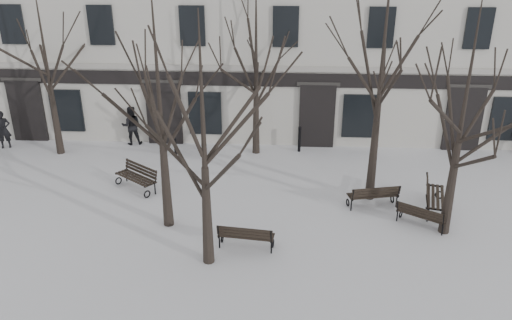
# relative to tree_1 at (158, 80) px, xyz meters

# --- Properties ---
(ground) EXTENTS (100.00, 100.00, 0.00)m
(ground) POSITION_rel_tree_1_xyz_m (1.68, -0.44, -4.85)
(ground) COLOR silver
(ground) RESTS_ON ground
(building) EXTENTS (40.40, 10.20, 11.40)m
(building) POSITION_rel_tree_1_xyz_m (1.68, 12.52, 0.66)
(building) COLOR #BCB7AE
(building) RESTS_ON ground
(tree_1) EXTENTS (5.44, 5.44, 7.77)m
(tree_1) POSITION_rel_tree_1_xyz_m (0.00, 0.00, 0.00)
(tree_1) COLOR black
(tree_1) RESTS_ON ground
(tree_2) EXTENTS (4.99, 4.99, 7.12)m
(tree_2) POSITION_rel_tree_1_xyz_m (1.64, -2.04, -0.40)
(tree_2) COLOR black
(tree_2) RESTS_ON ground
(tree_3) EXTENTS (5.14, 5.14, 7.35)m
(tree_3) POSITION_rel_tree_1_xyz_m (8.95, 0.09, -0.26)
(tree_3) COLOR black
(tree_3) RESTS_ON ground
(tree_4) EXTENTS (5.18, 5.18, 7.40)m
(tree_4) POSITION_rel_tree_1_xyz_m (-6.25, 5.95, -0.23)
(tree_4) COLOR black
(tree_4) RESTS_ON ground
(tree_5) EXTENTS (5.40, 5.40, 7.72)m
(tree_5) POSITION_rel_tree_1_xyz_m (2.48, 6.56, -0.03)
(tree_5) COLOR black
(tree_5) RESTS_ON ground
(tree_6) EXTENTS (6.23, 6.23, 8.90)m
(tree_6) POSITION_rel_tree_1_xyz_m (6.91, 2.37, 0.71)
(tree_6) COLOR black
(tree_6) RESTS_ON ground
(bench_1) EXTENTS (1.74, 0.81, 0.85)m
(bench_1) POSITION_rel_tree_1_xyz_m (2.66, -1.29, -4.39)
(bench_1) COLOR black
(bench_1) RESTS_ON ground
(bench_2) EXTENTS (1.62, 1.35, 0.80)m
(bench_2) POSITION_rel_tree_1_xyz_m (8.26, 0.36, -4.42)
(bench_2) COLOR black
(bench_2) RESTS_ON ground
(bench_3) EXTENTS (1.86, 1.63, 0.94)m
(bench_3) POSITION_rel_tree_1_xyz_m (-1.78, 2.59, -4.35)
(bench_3) COLOR black
(bench_3) RESTS_ON ground
(bench_4) EXTENTS (1.84, 1.01, 0.89)m
(bench_4) POSITION_rel_tree_1_xyz_m (6.91, 1.63, -4.37)
(bench_4) COLOR black
(bench_4) RESTS_ON ground
(bench_5) EXTENTS (1.18, 2.08, 1.00)m
(bench_5) POSITION_rel_tree_1_xyz_m (8.94, 1.61, -4.31)
(bench_5) COLOR black
(bench_5) RESTS_ON ground
(bollard_a) EXTENTS (0.13, 0.13, 1.05)m
(bollard_a) POSITION_rel_tree_1_xyz_m (-1.06, 6.07, -4.30)
(bollard_a) COLOR black
(bollard_a) RESTS_ON ground
(bollard_b) EXTENTS (0.15, 0.15, 1.19)m
(bollard_b) POSITION_rel_tree_1_xyz_m (4.41, 6.82, -4.22)
(bollard_b) COLOR black
(bollard_b) RESTS_ON ground
(pedestrian_a) EXTENTS (0.74, 0.61, 1.73)m
(pedestrian_a) POSITION_rel_tree_1_xyz_m (-9.03, 6.45, -4.85)
(pedestrian_a) COLOR black
(pedestrian_a) RESTS_ON ground
(pedestrian_b) EXTENTS (1.04, 0.90, 1.82)m
(pedestrian_b) POSITION_rel_tree_1_xyz_m (-3.35, 7.28, -4.85)
(pedestrian_b) COLOR black
(pedestrian_b) RESTS_ON ground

